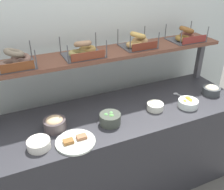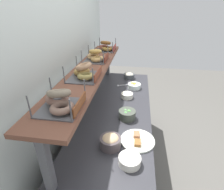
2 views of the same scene
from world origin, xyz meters
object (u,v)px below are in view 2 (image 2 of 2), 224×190
(bowl_potato_salad, at_px, (127,95))
(bowl_cream_cheese, at_px, (130,160))
(bowl_tuna_salad, at_px, (129,76))
(bagel_basket_poppy, at_px, (60,101))
(bowl_hummus, at_px, (110,141))
(bowl_veggie_mix, at_px, (127,114))
(bagel_basket_cinnamon_raisin, at_px, (106,47))
(serving_spoon_near_plate, at_px, (121,85))
(bagel_basket_everything, at_px, (84,72))
(bowl_fruit_salad, at_px, (134,86))
(bagel_basket_sesame, at_px, (96,56))
(serving_plate_white, at_px, (137,140))

(bowl_potato_salad, height_order, bowl_cream_cheese, bowl_cream_cheese)
(bowl_tuna_salad, relative_size, bagel_basket_poppy, 0.57)
(bowl_potato_salad, distance_m, bowl_hummus, 0.83)
(bowl_tuna_salad, height_order, bowl_veggie_mix, bowl_veggie_mix)
(bowl_cream_cheese, height_order, bowl_veggie_mix, bowl_veggie_mix)
(bowl_potato_salad, distance_m, bagel_basket_cinnamon_raisin, 0.75)
(bowl_hummus, relative_size, serving_spoon_near_plate, 0.98)
(bowl_tuna_salad, relative_size, bagel_basket_everything, 0.50)
(serving_spoon_near_plate, bearing_deg, bowl_tuna_salad, -17.13)
(bowl_fruit_salad, bearing_deg, bagel_basket_cinnamon_raisin, 61.16)
(bowl_potato_salad, relative_size, bowl_fruit_salad, 0.82)
(bowl_fruit_salad, bearing_deg, bowl_veggie_mix, 176.64)
(bowl_potato_salad, relative_size, bowl_veggie_mix, 0.85)
(bowl_fruit_salad, height_order, bowl_veggie_mix, bowl_veggie_mix)
(bowl_hummus, height_order, bagel_basket_everything, bagel_basket_everything)
(bowl_hummus, relative_size, bagel_basket_poppy, 0.59)
(bagel_basket_poppy, relative_size, bagel_basket_sesame, 0.99)
(bowl_tuna_salad, bearing_deg, bowl_cream_cheese, -176.20)
(bagel_basket_sesame, bearing_deg, bowl_potato_salad, -91.69)
(serving_plate_white, bearing_deg, serving_spoon_near_plate, 12.95)
(bowl_tuna_salad, relative_size, bowl_cream_cheese, 1.02)
(bowl_tuna_salad, relative_size, bowl_veggie_mix, 0.97)
(bowl_potato_salad, height_order, bowl_hummus, bowl_hummus)
(bowl_potato_salad, bearing_deg, bowl_cream_cheese, -174.72)
(serving_plate_white, bearing_deg, bowl_veggie_mix, 19.22)
(bagel_basket_sesame, height_order, bagel_basket_cinnamon_raisin, bagel_basket_sesame)
(bowl_tuna_salad, xyz_separation_m, bagel_basket_cinnamon_raisin, (-0.11, 0.32, 0.43))
(bowl_fruit_salad, distance_m, bagel_basket_poppy, 1.41)
(serving_plate_white, relative_size, bagel_basket_sesame, 0.99)
(bowl_cream_cheese, relative_size, bagel_basket_cinnamon_raisin, 0.51)
(bowl_hummus, distance_m, serving_spoon_near_plate, 1.15)
(serving_spoon_near_plate, bearing_deg, serving_plate_white, -167.05)
(bowl_tuna_salad, bearing_deg, serving_plate_white, -173.47)
(bagel_basket_sesame, xyz_separation_m, bagel_basket_cinnamon_raisin, (0.50, -0.02, -0.00))
(serving_plate_white, bearing_deg, bowl_tuna_salad, 6.53)
(bowl_potato_salad, relative_size, bowl_hummus, 0.84)
(bowl_fruit_salad, bearing_deg, bowl_cream_cheese, -179.21)
(bowl_veggie_mix, height_order, bagel_basket_everything, bagel_basket_everything)
(serving_spoon_near_plate, relative_size, bagel_basket_poppy, 0.60)
(bowl_potato_salad, xyz_separation_m, bowl_cream_cheese, (-0.97, -0.09, 0.00))
(serving_plate_white, bearing_deg, bowl_hummus, 113.78)
(bowl_fruit_salad, height_order, bagel_basket_everything, bagel_basket_everything)
(bagel_basket_cinnamon_raisin, bearing_deg, bowl_fruit_salad, -118.84)
(bowl_potato_salad, height_order, bagel_basket_everything, bagel_basket_everything)
(bowl_potato_salad, relative_size, bagel_basket_everything, 0.44)
(bowl_potato_salad, height_order, bagel_basket_sesame, bagel_basket_sesame)
(bagel_basket_everything, bearing_deg, serving_spoon_near_plate, -16.14)
(bowl_tuna_salad, xyz_separation_m, serving_spoon_near_plate, (-0.29, 0.09, -0.03))
(bowl_potato_salad, bearing_deg, bowl_veggie_mix, -175.82)
(bowl_tuna_salad, bearing_deg, bagel_basket_cinnamon_raisin, 108.87)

